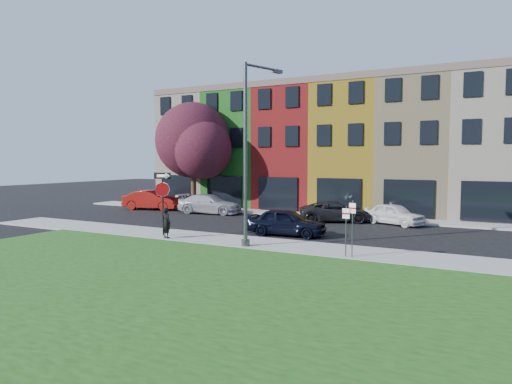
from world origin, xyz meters
The scene contains 16 objects.
ground centered at (0.00, 0.00, 0.00)m, with size 120.00×120.00×0.00m, color black.
sidewalk_near centered at (2.00, 3.00, 0.06)m, with size 40.00×3.00×0.12m, color gray.
sidewalk_far centered at (-3.00, 15.00, 0.06)m, with size 40.00×2.40×0.12m, color gray.
grass_park centered at (8.00, -6.00, 0.05)m, with size 40.00×16.00×0.10m, color #1B4413.
rowhouse_block centered at (-2.50, 21.18, 4.99)m, with size 30.00×10.12×10.00m.
stop_sign centered at (-5.29, 2.43, 2.51)m, with size 1.05×0.12×3.37m.
man centered at (-4.61, 1.90, 0.91)m, with size 0.66×0.52×1.58m, color black.
sedan_near centered at (0.25, 6.20, 0.74)m, with size 4.49×2.08×1.49m, color black.
parked_car_red centered at (-15.05, 12.86, 0.80)m, with size 5.13×2.74×1.61m, color maroon.
parked_car_silver centered at (-9.24, 12.79, 0.74)m, with size 5.31×2.64×1.48m, color #ADAEB2.
parked_car_dark centered at (0.85, 12.90, 0.67)m, with size 5.35×4.03×1.35m, color black.
parked_car_white centered at (4.62, 13.32, 0.68)m, with size 4.33×3.11×1.37m, color white.
street_lamp centered at (0.11, 2.15, 4.41)m, with size 1.07×2.49×8.51m.
parking_sign_a centered at (4.90, 1.89, 1.44)m, with size 0.32×0.10×2.11m.
parking_sign_b centered at (5.17, 1.89, 1.59)m, with size 0.31×0.13×2.38m.
tree_purple centered at (-12.25, 15.10, 5.64)m, with size 7.63×6.68×8.87m.
Camera 1 is at (10.46, -16.54, 4.16)m, focal length 32.00 mm.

